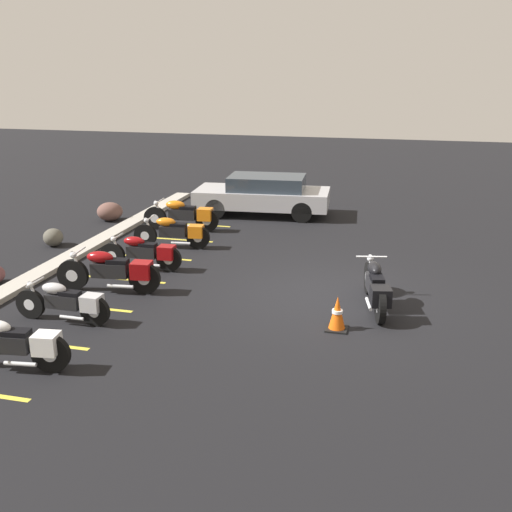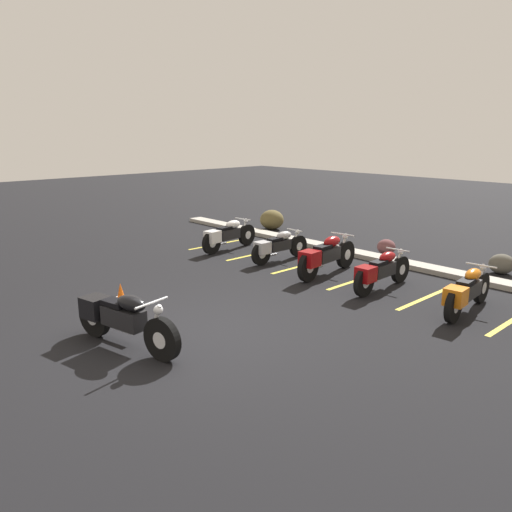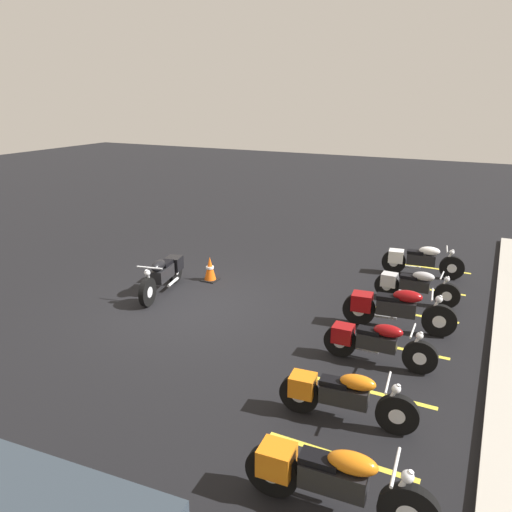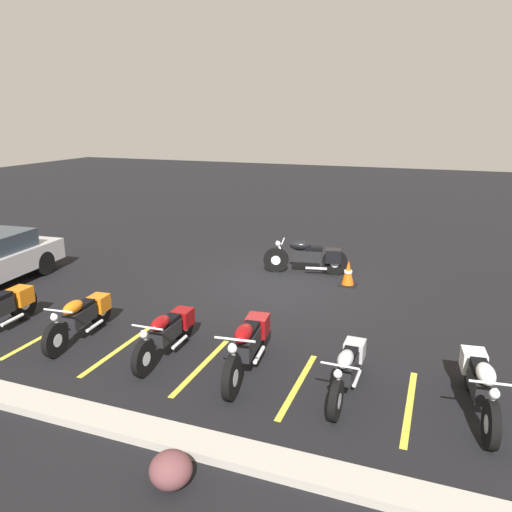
{
  "view_description": "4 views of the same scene",
  "coord_description": "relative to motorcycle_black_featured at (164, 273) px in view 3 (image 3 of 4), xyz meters",
  "views": [
    {
      "loc": [
        -11.79,
        -1.49,
        4.61
      ],
      "look_at": [
        -0.88,
        1.26,
        1.06
      ],
      "focal_mm": 42.0,
      "sensor_mm": 36.0,
      "label": 1
    },
    {
      "loc": [
        6.39,
        -4.51,
        3.32
      ],
      "look_at": [
        -0.42,
        1.79,
        0.99
      ],
      "focal_mm": 35.0,
      "sensor_mm": 36.0,
      "label": 2
    },
    {
      "loc": [
        8.84,
        6.06,
        4.69
      ],
      "look_at": [
        -1.04,
        1.17,
        1.07
      ],
      "focal_mm": 35.0,
      "sensor_mm": 36.0,
      "label": 3
    },
    {
      "loc": [
        -3.65,
        11.45,
        4.15
      ],
      "look_at": [
        0.32,
        0.93,
        0.94
      ],
      "focal_mm": 35.0,
      "sensor_mm": 36.0,
      "label": 4
    }
  ],
  "objects": [
    {
      "name": "traffic_cone",
      "position": [
        -1.16,
        0.61,
        -0.17
      ],
      "size": [
        0.4,
        0.4,
        0.65
      ],
      "color": "black",
      "rests_on": "ground"
    },
    {
      "name": "stall_line_2",
      "position": [
        -1.32,
        5.68,
        -0.47
      ],
      "size": [
        0.1,
        2.1,
        0.0
      ],
      "primitive_type": "cube",
      "color": "gold",
      "rests_on": "ground"
    },
    {
      "name": "parked_bike_4",
      "position": [
        3.04,
        5.42,
        -0.04
      ],
      "size": [
        0.59,
        2.08,
        0.82
      ],
      "rotation": [
        0.0,
        0.0,
        1.66
      ],
      "color": "black",
      "rests_on": "ground"
    },
    {
      "name": "motorcycle_black_featured",
      "position": [
        0.0,
        0.0,
        0.0
      ],
      "size": [
        2.23,
        0.81,
        0.89
      ],
      "rotation": [
        0.0,
        0.0,
        0.2
      ],
      "color": "black",
      "rests_on": "ground"
    },
    {
      "name": "concrete_curb",
      "position": [
        0.46,
        7.63,
        -0.41
      ],
      "size": [
        18.0,
        0.5,
        0.12
      ],
      "primitive_type": "cube",
      "color": "#A8A399",
      "rests_on": "ground"
    },
    {
      "name": "parked_bike_0",
      "position": [
        -3.95,
        5.43,
        -0.03
      ],
      "size": [
        0.65,
        2.12,
        0.83
      ],
      "rotation": [
        0.0,
        0.0,
        1.69
      ],
      "color": "black",
      "rests_on": "ground"
    },
    {
      "name": "parked_bike_1",
      "position": [
        -2.08,
        5.59,
        -0.06
      ],
      "size": [
        0.55,
        1.95,
        0.77
      ],
      "rotation": [
        0.0,
        0.0,
        1.56
      ],
      "color": "black",
      "rests_on": "ground"
    },
    {
      "name": "parked_bike_2",
      "position": [
        -0.39,
        5.48,
        0.01
      ],
      "size": [
        0.67,
        2.28,
        0.9
      ],
      "rotation": [
        0.0,
        0.0,
        1.68
      ],
      "color": "black",
      "rests_on": "ground"
    },
    {
      "name": "stall_line_5",
      "position": [
        3.8,
        5.68,
        -0.47
      ],
      "size": [
        0.1,
        2.1,
        0.0
      ],
      "primitive_type": "cube",
      "color": "gold",
      "rests_on": "ground"
    },
    {
      "name": "stall_line_1",
      "position": [
        -3.03,
        5.68,
        -0.47
      ],
      "size": [
        0.1,
        2.1,
        0.0
      ],
      "primitive_type": "cube",
      "color": "gold",
      "rests_on": "ground"
    },
    {
      "name": "ground",
      "position": [
        0.46,
        1.07,
        -0.47
      ],
      "size": [
        60.0,
        60.0,
        0.0
      ],
      "primitive_type": "plane",
      "color": "black"
    },
    {
      "name": "stall_line_3",
      "position": [
        0.39,
        5.68,
        -0.47
      ],
      "size": [
        0.1,
        2.1,
        0.0
      ],
      "primitive_type": "cube",
      "color": "gold",
      "rests_on": "ground"
    },
    {
      "name": "stall_line_4",
      "position": [
        2.09,
        5.68,
        -0.47
      ],
      "size": [
        0.1,
        2.1,
        0.0
      ],
      "primitive_type": "cube",
      "color": "gold",
      "rests_on": "ground"
    },
    {
      "name": "parked_bike_3",
      "position": [
        1.15,
        5.46,
        -0.05
      ],
      "size": [
        0.57,
        2.04,
        0.8
      ],
      "rotation": [
        0.0,
        0.0,
        1.6
      ],
      "color": "black",
      "rests_on": "ground"
    },
    {
      "name": "parked_bike_5",
      "position": [
        4.76,
        5.81,
        0.0
      ],
      "size": [
        0.64,
        2.28,
        0.89
      ],
      "rotation": [
        0.0,
        0.0,
        1.63
      ],
      "color": "black",
      "rests_on": "ground"
    },
    {
      "name": "stall_line_0",
      "position": [
        -4.73,
        5.68,
        -0.47
      ],
      "size": [
        0.1,
        2.1,
        0.0
      ],
      "primitive_type": "cube",
      "color": "gold",
      "rests_on": "ground"
    }
  ]
}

